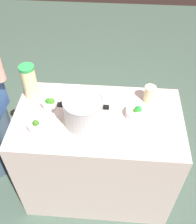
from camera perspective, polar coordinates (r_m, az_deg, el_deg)
The scene contains 9 objects.
ground_plane at distance 2.64m, azimuth -0.00°, elevation -15.11°, with size 8.00×8.00×0.00m, color #415749.
counter_slab at distance 2.24m, azimuth -0.00°, elevation -9.28°, with size 1.20×0.68×0.94m, color beige.
dish_cloth at distance 1.84m, azimuth -3.00°, elevation -2.17°, with size 0.30×0.32×0.01m, color beige.
cooking_pot at distance 1.76m, azimuth -3.13°, elevation 0.17°, with size 0.34×0.27×0.20m.
lemonade_pitcher at distance 2.02m, azimuth -14.39°, elevation 6.32°, with size 0.11×0.11×0.27m.
mason_jar at distance 1.99m, azimuth 10.92°, elevation 3.81°, with size 0.09×0.09×0.13m.
broccoli_bowl_front at distance 1.96m, azimuth -10.34°, elevation 1.85°, with size 0.10×0.10×0.08m.
broccoli_bowl_center at distance 1.83m, azimuth -13.08°, elevation -2.90°, with size 0.11×0.11×0.08m.
broccoli_bowl_back at distance 1.88m, azimuth 8.09°, elevation -0.11°, with size 0.14×0.14×0.08m.
Camera 1 is at (-0.10, 1.28, 2.31)m, focal length 42.92 mm.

